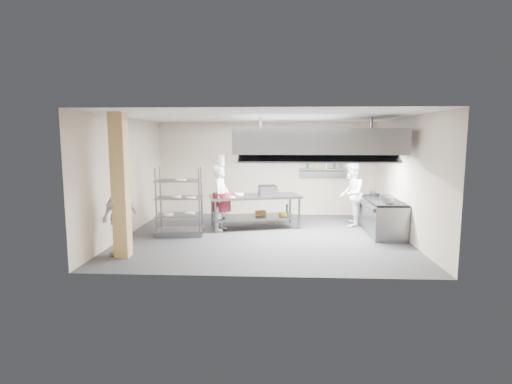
{
  "coord_description": "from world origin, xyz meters",
  "views": [
    {
      "loc": [
        0.31,
        -9.91,
        2.46
      ],
      "look_at": [
        -0.2,
        0.2,
        1.11
      ],
      "focal_mm": 28.0,
      "sensor_mm": 36.0,
      "label": 1
    }
  ],
  "objects_px": {
    "cooking_range": "(382,217)",
    "chef_line": "(351,194)",
    "griddle": "(268,190)",
    "pass_rack": "(180,201)",
    "island": "(255,211)",
    "chef_plating": "(120,216)",
    "stockpot": "(385,198)",
    "chef_head": "(221,198)"
  },
  "relations": [
    {
      "from": "pass_rack",
      "to": "griddle",
      "type": "xyz_separation_m",
      "value": [
        2.23,
        1.14,
        0.15
      ]
    },
    {
      "from": "island",
      "to": "chef_line",
      "type": "bearing_deg",
      "value": -7.03
    },
    {
      "from": "chef_line",
      "to": "chef_plating",
      "type": "xyz_separation_m",
      "value": [
        -5.44,
        -3.11,
        -0.07
      ]
    },
    {
      "from": "chef_plating",
      "to": "griddle",
      "type": "height_order",
      "value": "chef_plating"
    },
    {
      "from": "cooking_range",
      "to": "stockpot",
      "type": "distance_m",
      "value": 0.71
    },
    {
      "from": "island",
      "to": "stockpot",
      "type": "xyz_separation_m",
      "value": [
        3.3,
        -0.91,
        0.54
      ]
    },
    {
      "from": "island",
      "to": "pass_rack",
      "type": "xyz_separation_m",
      "value": [
        -1.88,
        -0.97,
        0.42
      ]
    },
    {
      "from": "pass_rack",
      "to": "griddle",
      "type": "height_order",
      "value": "pass_rack"
    },
    {
      "from": "cooking_range",
      "to": "chef_line",
      "type": "relative_size",
      "value": 1.1
    },
    {
      "from": "cooking_range",
      "to": "chef_head",
      "type": "distance_m",
      "value": 4.28
    },
    {
      "from": "pass_rack",
      "to": "stockpot",
      "type": "distance_m",
      "value": 5.18
    },
    {
      "from": "cooking_range",
      "to": "chef_head",
      "type": "bearing_deg",
      "value": 178.12
    },
    {
      "from": "pass_rack",
      "to": "cooking_range",
      "type": "xyz_separation_m",
      "value": [
        5.23,
        0.47,
        -0.46
      ]
    },
    {
      "from": "island",
      "to": "cooking_range",
      "type": "relative_size",
      "value": 1.23
    },
    {
      "from": "island",
      "to": "cooking_range",
      "type": "height_order",
      "value": "island"
    },
    {
      "from": "chef_line",
      "to": "stockpot",
      "type": "height_order",
      "value": "chef_line"
    },
    {
      "from": "chef_head",
      "to": "chef_line",
      "type": "height_order",
      "value": "chef_line"
    },
    {
      "from": "chef_head",
      "to": "griddle",
      "type": "height_order",
      "value": "chef_head"
    },
    {
      "from": "island",
      "to": "chef_line",
      "type": "xyz_separation_m",
      "value": [
        2.71,
        0.37,
        0.45
      ]
    },
    {
      "from": "chef_plating",
      "to": "stockpot",
      "type": "height_order",
      "value": "chef_plating"
    },
    {
      "from": "cooking_range",
      "to": "chef_line",
      "type": "xyz_separation_m",
      "value": [
        -0.64,
        0.87,
        0.49
      ]
    },
    {
      "from": "cooking_range",
      "to": "chef_line",
      "type": "bearing_deg",
      "value": 126.61
    },
    {
      "from": "cooking_range",
      "to": "chef_line",
      "type": "height_order",
      "value": "chef_line"
    },
    {
      "from": "island",
      "to": "stockpot",
      "type": "bearing_deg",
      "value": -30.2
    },
    {
      "from": "cooking_range",
      "to": "chef_head",
      "type": "relative_size",
      "value": 1.14
    },
    {
      "from": "chef_line",
      "to": "stockpot",
      "type": "relative_size",
      "value": 6.9
    },
    {
      "from": "pass_rack",
      "to": "chef_plating",
      "type": "bearing_deg",
      "value": -120.77
    },
    {
      "from": "island",
      "to": "griddle",
      "type": "relative_size",
      "value": 5.02
    },
    {
      "from": "pass_rack",
      "to": "griddle",
      "type": "bearing_deg",
      "value": 22.01
    },
    {
      "from": "cooking_range",
      "to": "griddle",
      "type": "height_order",
      "value": "griddle"
    },
    {
      "from": "pass_rack",
      "to": "chef_plating",
      "type": "distance_m",
      "value": 1.97
    },
    {
      "from": "pass_rack",
      "to": "cooking_range",
      "type": "bearing_deg",
      "value": -0.1
    },
    {
      "from": "chef_head",
      "to": "stockpot",
      "type": "bearing_deg",
      "value": -85.89
    },
    {
      "from": "cooking_range",
      "to": "pass_rack",
      "type": "bearing_deg",
      "value": -174.89
    },
    {
      "from": "stockpot",
      "to": "pass_rack",
      "type": "bearing_deg",
      "value": -179.37
    },
    {
      "from": "griddle",
      "to": "stockpot",
      "type": "relative_size",
      "value": 1.86
    },
    {
      "from": "chef_plating",
      "to": "stockpot",
      "type": "xyz_separation_m",
      "value": [
        6.03,
        1.83,
        0.15
      ]
    },
    {
      "from": "pass_rack",
      "to": "stockpot",
      "type": "height_order",
      "value": "pass_rack"
    },
    {
      "from": "griddle",
      "to": "stockpot",
      "type": "height_order",
      "value": "griddle"
    },
    {
      "from": "stockpot",
      "to": "griddle",
      "type": "bearing_deg",
      "value": 159.78
    },
    {
      "from": "griddle",
      "to": "pass_rack",
      "type": "bearing_deg",
      "value": -166.25
    },
    {
      "from": "island",
      "to": "griddle",
      "type": "distance_m",
      "value": 0.69
    }
  ]
}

